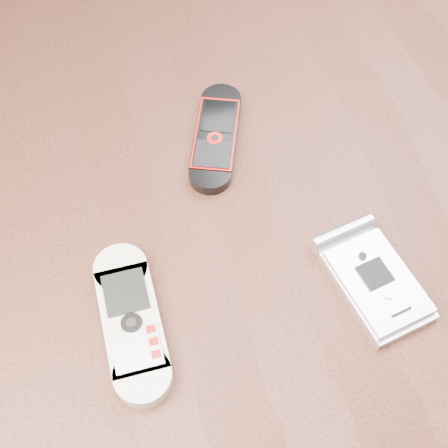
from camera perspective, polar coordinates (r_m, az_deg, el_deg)
ground at (r=1.28m, az=-0.23°, el=-18.39°), size 4.00×4.00×0.00m
table at (r=0.67m, az=-0.42°, el=-5.33°), size 1.20×0.80×0.75m
nokia_white at (r=0.53m, az=-8.46°, el=-8.75°), size 0.05×0.15×0.02m
nokia_black_red at (r=0.64m, az=-0.75°, el=8.03°), size 0.09×0.14×0.01m
motorola_razr at (r=0.56m, az=13.65°, el=-5.06°), size 0.08×0.13×0.02m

